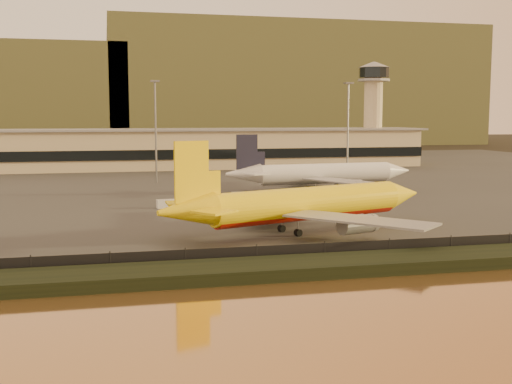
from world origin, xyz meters
TOP-DOWN VIEW (x-y plane):
  - ground at (0.00, 0.00)m, footprint 900.00×900.00m
  - embankment at (0.00, -17.00)m, footprint 320.00×7.00m
  - tarmac at (0.00, 95.00)m, footprint 320.00×220.00m
  - perimeter_fence at (0.00, -13.00)m, footprint 300.00×0.05m
  - terminal_building at (-14.52, 125.55)m, footprint 202.00×25.00m
  - control_tower at (70.00, 131.00)m, footprint 11.20×11.20m
  - apron_light_masts at (15.00, 75.00)m, footprint 152.20×12.20m
  - distant_hills at (-20.74, 340.00)m, footprint 470.00×160.00m
  - dhl_cargo_jet at (5.26, 5.50)m, footprint 44.03×41.89m
  - white_narrowbody_jet at (24.51, 53.63)m, footprint 44.43×43.19m
  - gse_vehicle_yellow at (21.31, 28.61)m, footprint 4.46×2.02m
  - gse_vehicle_white at (-11.71, 34.79)m, footprint 3.57×1.93m

SIDE VIEW (x-z plane):
  - ground at x=0.00m, z-range 0.00..0.00m
  - tarmac at x=0.00m, z-range 0.00..0.20m
  - embankment at x=0.00m, z-range 0.00..1.40m
  - gse_vehicle_white at x=-11.71m, z-range 0.20..1.73m
  - gse_vehicle_yellow at x=21.31m, z-range 0.20..2.21m
  - perimeter_fence at x=0.00m, z-range 0.20..2.40m
  - white_narrowbody_jet at x=24.51m, z-range -2.37..10.39m
  - dhl_cargo_jet at x=5.26m, z-range -2.52..10.99m
  - terminal_building at x=-14.52m, z-range -0.05..12.55m
  - apron_light_masts at x=15.00m, z-range 3.00..28.40m
  - control_tower at x=70.00m, z-range 3.91..39.41m
  - distant_hills at x=-20.74m, z-range -3.61..66.39m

